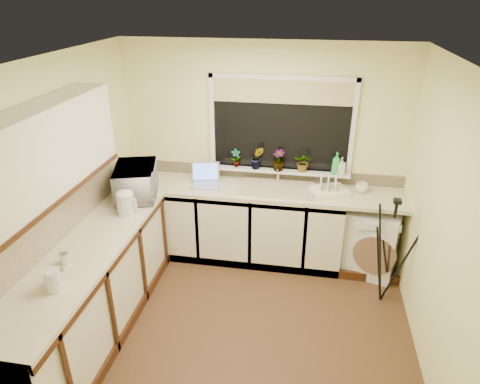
% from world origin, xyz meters
% --- Properties ---
extents(floor, '(3.20, 3.20, 0.00)m').
position_xyz_m(floor, '(0.00, 0.00, 0.00)').
color(floor, brown).
rests_on(floor, ground).
extents(ceiling, '(3.20, 3.20, 0.00)m').
position_xyz_m(ceiling, '(0.00, 0.00, 2.45)').
color(ceiling, white).
rests_on(ceiling, ground).
extents(wall_back, '(3.20, 0.00, 3.20)m').
position_xyz_m(wall_back, '(0.00, 1.50, 1.23)').
color(wall_back, '#F2EEA1').
rests_on(wall_back, ground).
extents(wall_front, '(3.20, 0.00, 3.20)m').
position_xyz_m(wall_front, '(0.00, -1.50, 1.23)').
color(wall_front, '#F2EEA1').
rests_on(wall_front, ground).
extents(wall_left, '(0.00, 3.00, 3.00)m').
position_xyz_m(wall_left, '(-1.60, 0.00, 1.23)').
color(wall_left, '#F2EEA1').
rests_on(wall_left, ground).
extents(wall_right, '(0.00, 3.00, 3.00)m').
position_xyz_m(wall_right, '(1.60, 0.00, 1.23)').
color(wall_right, '#F2EEA1').
rests_on(wall_right, ground).
extents(base_cabinet_back, '(2.55, 0.60, 0.86)m').
position_xyz_m(base_cabinet_back, '(-0.33, 1.20, 0.43)').
color(base_cabinet_back, silver).
rests_on(base_cabinet_back, floor).
extents(base_cabinet_left, '(0.54, 2.40, 0.86)m').
position_xyz_m(base_cabinet_left, '(-1.30, -0.30, 0.43)').
color(base_cabinet_left, silver).
rests_on(base_cabinet_left, floor).
extents(worktop_back, '(3.20, 0.60, 0.04)m').
position_xyz_m(worktop_back, '(0.00, 1.20, 0.88)').
color(worktop_back, beige).
rests_on(worktop_back, base_cabinet_back).
extents(worktop_left, '(0.60, 2.40, 0.04)m').
position_xyz_m(worktop_left, '(-1.30, -0.30, 0.88)').
color(worktop_left, beige).
rests_on(worktop_left, base_cabinet_left).
extents(upper_cabinet, '(0.28, 1.90, 0.70)m').
position_xyz_m(upper_cabinet, '(-1.44, -0.45, 1.80)').
color(upper_cabinet, silver).
rests_on(upper_cabinet, wall_left).
extents(splashback_left, '(0.02, 2.40, 0.45)m').
position_xyz_m(splashback_left, '(-1.59, -0.30, 1.12)').
color(splashback_left, beige).
rests_on(splashback_left, wall_left).
extents(splashback_back, '(3.20, 0.02, 0.14)m').
position_xyz_m(splashback_back, '(0.00, 1.49, 0.97)').
color(splashback_back, beige).
rests_on(splashback_back, wall_back).
extents(window_glass, '(1.50, 0.02, 1.00)m').
position_xyz_m(window_glass, '(0.20, 1.49, 1.55)').
color(window_glass, black).
rests_on(window_glass, wall_back).
extents(window_blind, '(1.50, 0.02, 0.25)m').
position_xyz_m(window_blind, '(0.20, 1.46, 1.92)').
color(window_blind, tan).
rests_on(window_blind, wall_back).
extents(windowsill, '(1.60, 0.14, 0.03)m').
position_xyz_m(windowsill, '(0.20, 1.43, 1.04)').
color(windowsill, white).
rests_on(windowsill, wall_back).
extents(sink, '(0.82, 0.46, 0.03)m').
position_xyz_m(sink, '(0.20, 1.20, 0.91)').
color(sink, tan).
rests_on(sink, worktop_back).
extents(faucet, '(0.03, 0.03, 0.24)m').
position_xyz_m(faucet, '(0.20, 1.38, 1.02)').
color(faucet, silver).
rests_on(faucet, worktop_back).
extents(washing_machine, '(0.68, 0.66, 0.77)m').
position_xyz_m(washing_machine, '(1.29, 1.16, 0.39)').
color(washing_machine, silver).
rests_on(washing_machine, floor).
extents(laptop, '(0.36, 0.34, 0.23)m').
position_xyz_m(laptop, '(-0.61, 1.22, 0.96)').
color(laptop, '#A8A9B0').
rests_on(laptop, worktop_back).
extents(kettle, '(0.17, 0.17, 0.22)m').
position_xyz_m(kettle, '(-1.20, 0.38, 1.01)').
color(kettle, silver).
rests_on(kettle, worktop_left).
extents(dish_rack, '(0.47, 0.42, 0.06)m').
position_xyz_m(dish_rack, '(0.77, 1.19, 0.93)').
color(dish_rack, white).
rests_on(dish_rack, worktop_back).
extents(tripod, '(0.66, 0.66, 1.16)m').
position_xyz_m(tripod, '(1.37, 0.62, 0.58)').
color(tripod, black).
rests_on(tripod, floor).
extents(glass_jug, '(0.12, 0.12, 0.17)m').
position_xyz_m(glass_jug, '(-1.25, -0.83, 0.99)').
color(glass_jug, silver).
rests_on(glass_jug, worktop_left).
extents(steel_jar, '(0.07, 0.07, 0.10)m').
position_xyz_m(steel_jar, '(-1.35, -0.51, 0.95)').
color(steel_jar, silver).
rests_on(steel_jar, worktop_left).
extents(microwave, '(0.57, 0.70, 0.34)m').
position_xyz_m(microwave, '(-1.26, 0.79, 1.07)').
color(microwave, silver).
rests_on(microwave, worktop_left).
extents(plant_a, '(0.13, 0.11, 0.21)m').
position_xyz_m(plant_a, '(-0.30, 1.42, 1.16)').
color(plant_a, '#999999').
rests_on(plant_a, windowsill).
extents(plant_b, '(0.16, 0.14, 0.27)m').
position_xyz_m(plant_b, '(-0.05, 1.40, 1.18)').
color(plant_b, '#999999').
rests_on(plant_b, windowsill).
extents(plant_c, '(0.18, 0.18, 0.24)m').
position_xyz_m(plant_c, '(0.19, 1.40, 1.17)').
color(plant_c, '#999999').
rests_on(plant_c, windowsill).
extents(plant_d, '(0.22, 0.20, 0.22)m').
position_xyz_m(plant_d, '(0.47, 1.42, 1.16)').
color(plant_d, '#999999').
rests_on(plant_d, windowsill).
extents(soap_bottle_green, '(0.12, 0.12, 0.25)m').
position_xyz_m(soap_bottle_green, '(0.83, 1.40, 1.18)').
color(soap_bottle_green, green).
rests_on(soap_bottle_green, windowsill).
extents(soap_bottle_clear, '(0.10, 0.10, 0.19)m').
position_xyz_m(soap_bottle_clear, '(0.89, 1.41, 1.15)').
color(soap_bottle_clear, '#999999').
rests_on(soap_bottle_clear, windowsill).
extents(cup_back, '(0.14, 0.14, 0.10)m').
position_xyz_m(cup_back, '(1.12, 1.29, 0.95)').
color(cup_back, white).
rests_on(cup_back, worktop_back).
extents(cup_left, '(0.14, 0.14, 0.10)m').
position_xyz_m(cup_left, '(-1.27, -0.73, 0.95)').
color(cup_left, beige).
rests_on(cup_left, worktop_left).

